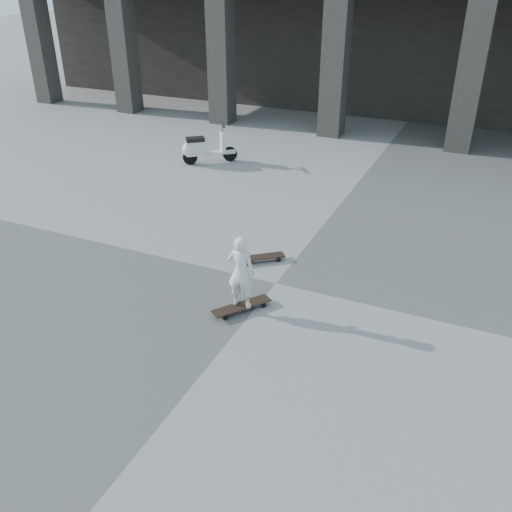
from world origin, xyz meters
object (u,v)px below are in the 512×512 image
at_px(child, 241,272).
at_px(scooter, 200,148).
at_px(longboard, 242,306).
at_px(skateboard_spare, 261,257).

distance_m(child, scooter, 6.74).
height_order(longboard, scooter, scooter).
bearing_deg(skateboard_spare, child, -115.74).
xyz_separation_m(longboard, scooter, (-3.82, 5.54, 0.31)).
relative_size(skateboard_spare, child, 0.67).
height_order(skateboard_spare, scooter, scooter).
relative_size(child, scooter, 0.96).
bearing_deg(longboard, skateboard_spare, 48.34).
distance_m(skateboard_spare, scooter, 5.36).
xyz_separation_m(skateboard_spare, child, (0.34, -1.47, 0.57)).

